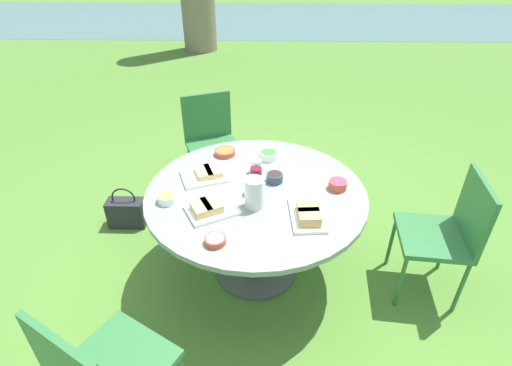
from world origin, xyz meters
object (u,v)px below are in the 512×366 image
water_pitcher (254,193)px  handbag (127,212)px  dining_table (256,203)px  chair_near_left (211,137)px  wine_glass (257,174)px  chair_far_back (448,229)px

water_pitcher → handbag: bearing=148.5°
dining_table → handbag: bearing=155.3°
chair_near_left → water_pitcher: bearing=-71.4°
chair_near_left → wine_glass: 1.24m
chair_far_back → dining_table: bearing=174.1°
wine_glass → chair_near_left: bearing=111.3°
dining_table → chair_far_back: chair_far_back is taller
wine_glass → dining_table: bearing=111.6°
dining_table → chair_far_back: size_ratio=1.59×
dining_table → wine_glass: (0.00, -0.01, 0.23)m
dining_table → wine_glass: 0.23m
water_pitcher → handbag: (-1.08, 0.66, -0.68)m
chair_far_back → water_pitcher: size_ratio=4.61×
chair_far_back → water_pitcher: 1.26m
chair_far_back → wine_glass: (-1.21, 0.12, 0.31)m
dining_table → water_pitcher: size_ratio=7.33×
dining_table → handbag: dining_table is taller
handbag → dining_table: bearing=-24.7°
chair_far_back → wine_glass: size_ratio=5.05×
dining_table → chair_near_left: bearing=111.3°
chair_near_left → handbag: size_ratio=2.42×
wine_glass → handbag: size_ratio=0.48×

